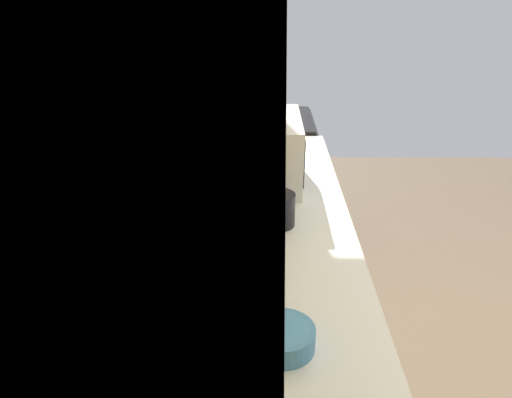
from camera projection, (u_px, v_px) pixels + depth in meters
The scene contains 5 objects.
wall_back at pixel (153, 125), 1.59m from camera, with size 4.35×0.12×2.66m, color #DFC677.
oven_range at pixel (266, 180), 3.44m from camera, with size 0.65×0.64×1.06m.
microwave at pixel (264, 150), 2.27m from camera, with size 0.50×0.34×0.30m.
bowl at pixel (282, 337), 1.28m from camera, with size 0.17×0.17×0.06m.
kettle at pixel (277, 209), 1.90m from camera, with size 0.19×0.14×0.15m.
Camera 1 is at (-1.54, 1.17, 1.78)m, focal length 34.65 mm.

